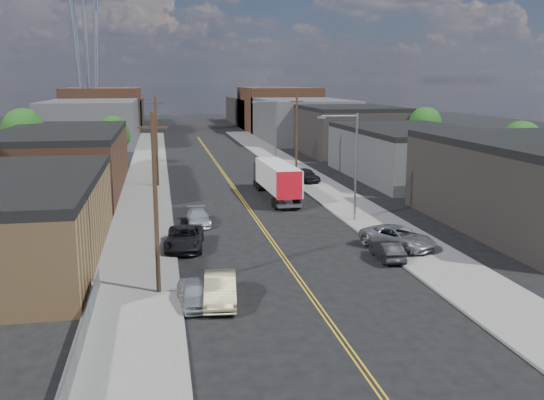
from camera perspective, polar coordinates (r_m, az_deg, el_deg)
name	(u,v)px	position (r m, az deg, el deg)	size (l,w,h in m)	color
ground	(219,166)	(83.63, -5.04, 3.16)	(260.00, 260.00, 0.00)	black
centerline	(232,185)	(68.89, -3.82, 1.46)	(0.32, 120.00, 0.01)	gold
sidewalk_left	(146,187)	(68.45, -11.75, 1.25)	(5.00, 140.00, 0.15)	slate
sidewalk_right	(313,181)	(70.60, 3.86, 1.76)	(5.00, 140.00, 0.15)	slate
warehouse_tan	(2,220)	(42.62, -24.04, -1.73)	(12.00, 22.00, 5.60)	olive
warehouse_brown	(63,161)	(67.73, -19.09, 3.52)	(12.00, 26.00, 6.60)	#523120
industrial_right_b	(411,153)	(75.17, 13.00, 4.36)	(14.00, 24.00, 6.10)	#313133
industrial_right_c	(347,130)	(99.37, 7.04, 6.60)	(14.00, 22.00, 7.60)	black
skyline_left_a	(93,122)	(118.32, -16.52, 7.04)	(16.00, 30.00, 8.00)	#313133
skyline_right_a	(302,120)	(120.95, 2.84, 7.57)	(16.00, 30.00, 8.00)	#313133
skyline_left_b	(104,110)	(143.12, -15.54, 8.14)	(16.00, 26.00, 10.00)	#523120
skyline_right_b	(278,109)	(145.30, 0.54, 8.58)	(16.00, 26.00, 10.00)	#523120
skyline_left_c	(111,112)	(163.10, -14.93, 7.96)	(16.00, 40.00, 7.00)	black
skyline_right_c	(264,111)	(165.02, -0.80, 8.37)	(16.00, 40.00, 7.00)	black
streetlight_near	(351,158)	(50.30, 7.48, 3.92)	(3.39, 0.25, 9.00)	gray
streetlight_far	(273,127)	(84.12, 0.09, 6.90)	(3.39, 0.25, 9.00)	gray
utility_pole_left_near	(156,203)	(33.09, -10.90, -0.30)	(1.60, 0.26, 10.00)	black
utility_pole_left_far	(157,141)	(67.76, -10.81, 5.51)	(1.60, 0.26, 10.00)	black
utility_pole_right	(297,136)	(72.55, 2.32, 6.06)	(1.60, 0.26, 10.00)	black
chainlink_fence	(82,335)	(28.40, -17.41, -12.04)	(0.05, 16.00, 1.22)	slate
tree_left_mid	(24,132)	(79.34, -22.31, 5.93)	(5.10, 5.04, 8.37)	black
tree_left_far	(114,134)	(84.96, -14.68, 6.07)	(4.35, 4.20, 6.97)	black
tree_right_near	(521,145)	(70.00, 22.42, 4.82)	(4.60, 4.48, 7.44)	black
tree_right_far	(425,126)	(90.98, 14.24, 6.79)	(4.85, 4.76, 7.91)	black
semi_truck	(275,177)	(60.87, 0.29, 2.16)	(2.67, 13.89, 3.62)	silver
car_left_a	(194,294)	(32.26, -7.38, -8.75)	(1.56, 3.87, 1.32)	#B3B7B9
car_left_b	(220,289)	(32.45, -4.90, -8.35)	(1.66, 4.75, 1.57)	#8E865D
car_left_c	(184,238)	(42.90, -8.24, -3.57)	(2.55, 5.53, 1.54)	black
car_left_d	(198,217)	(49.76, -6.97, -1.64)	(1.78, 4.37, 1.27)	silver
car_right_oncoming	(387,250)	(40.65, 10.79, -4.67)	(1.36, 3.89, 1.28)	black
car_right_lot_a	(398,237)	(43.03, 11.79, -3.46)	(2.52, 5.46, 1.52)	#929496
car_right_lot_c	(306,175)	(69.82, 3.20, 2.37)	(1.84, 4.58, 1.56)	black
car_ahead_truck	(275,180)	(66.82, 0.28, 1.88)	(2.66, 5.77, 1.60)	black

